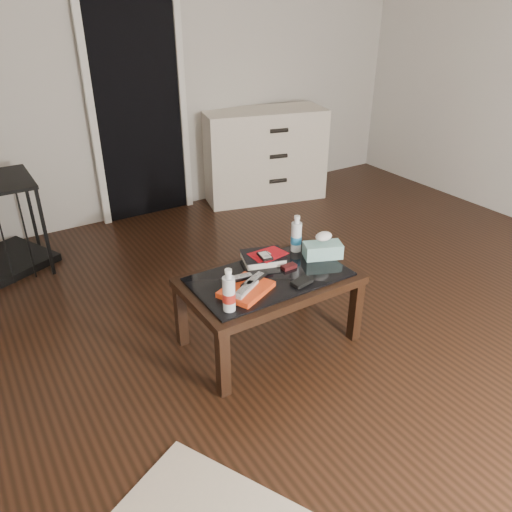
% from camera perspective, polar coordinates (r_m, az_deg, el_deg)
% --- Properties ---
extents(ground, '(5.00, 5.00, 0.00)m').
position_cam_1_polar(ground, '(3.33, 10.62, -7.77)').
color(ground, black).
rests_on(ground, ground).
extents(room_shell, '(5.00, 5.00, 5.00)m').
position_cam_1_polar(room_shell, '(2.73, 13.77, 21.01)').
color(room_shell, beige).
rests_on(room_shell, ground).
extents(doorway, '(0.90, 0.08, 2.07)m').
position_cam_1_polar(doorway, '(4.73, -13.34, 16.39)').
color(doorway, black).
rests_on(doorway, ground).
extents(coffee_table, '(1.00, 0.60, 0.46)m').
position_cam_1_polar(coffee_table, '(2.92, 1.52, -3.37)').
color(coffee_table, black).
rests_on(coffee_table, ground).
extents(dresser, '(1.29, 0.78, 0.90)m').
position_cam_1_polar(dresser, '(5.17, 0.90, 11.49)').
color(dresser, beige).
rests_on(dresser, ground).
extents(magazines, '(0.34, 0.31, 0.03)m').
position_cam_1_polar(magazines, '(2.73, -1.13, -3.84)').
color(magazines, red).
rests_on(magazines, coffee_table).
extents(remote_silver, '(0.20, 0.14, 0.02)m').
position_cam_1_polar(remote_silver, '(2.69, -1.16, -3.73)').
color(remote_silver, '#ADADB2').
rests_on(remote_silver, magazines).
extents(remote_black_front, '(0.20, 0.13, 0.02)m').
position_cam_1_polar(remote_black_front, '(2.77, -0.22, -2.69)').
color(remote_black_front, black).
rests_on(remote_black_front, magazines).
extents(remote_black_back, '(0.21, 0.08, 0.02)m').
position_cam_1_polar(remote_black_back, '(2.79, -1.98, -2.51)').
color(remote_black_back, black).
rests_on(remote_black_back, magazines).
extents(textbook, '(0.30, 0.27, 0.05)m').
position_cam_1_polar(textbook, '(3.04, 0.83, -0.19)').
color(textbook, black).
rests_on(textbook, coffee_table).
extents(dvd_mailers, '(0.19, 0.14, 0.01)m').
position_cam_1_polar(dvd_mailers, '(3.02, 1.13, 0.22)').
color(dvd_mailers, '#AA0B14').
rests_on(dvd_mailers, textbook).
extents(ipod, '(0.08, 0.11, 0.02)m').
position_cam_1_polar(ipod, '(2.98, 1.02, 0.01)').
color(ipod, black).
rests_on(ipod, dvd_mailers).
extents(flip_phone, '(0.09, 0.05, 0.02)m').
position_cam_1_polar(flip_phone, '(2.97, 3.78, -1.22)').
color(flip_phone, black).
rests_on(flip_phone, coffee_table).
extents(wallet, '(0.13, 0.09, 0.02)m').
position_cam_1_polar(wallet, '(2.82, 5.24, -2.97)').
color(wallet, black).
rests_on(wallet, coffee_table).
extents(water_bottle_left, '(0.08, 0.08, 0.24)m').
position_cam_1_polar(water_bottle_left, '(2.54, -3.13, -3.89)').
color(water_bottle_left, silver).
rests_on(water_bottle_left, coffee_table).
extents(water_bottle_right, '(0.08, 0.08, 0.24)m').
position_cam_1_polar(water_bottle_right, '(3.13, 4.64, 2.58)').
color(water_bottle_right, white).
rests_on(water_bottle_right, coffee_table).
extents(tissue_box, '(0.26, 0.20, 0.09)m').
position_cam_1_polar(tissue_box, '(3.10, 7.63, 0.66)').
color(tissue_box, teal).
rests_on(tissue_box, coffee_table).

